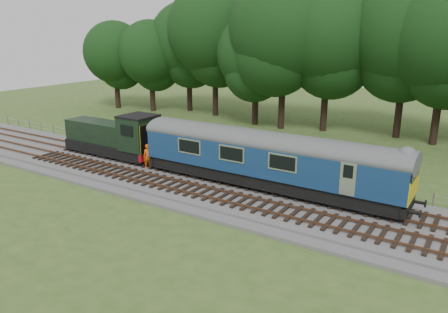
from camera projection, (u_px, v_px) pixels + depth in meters
The scene contains 9 objects.
ground at pixel (226, 193), 29.08m from camera, with size 120.00×120.00×0.00m, color #39551F.
ballast at pixel (226, 190), 29.03m from camera, with size 70.00×7.00×0.35m, color #4C4C4F.
track_north at pixel (237, 181), 30.10m from camera, with size 67.20×2.40×0.21m.
track_south at pixel (213, 194), 27.67m from camera, with size 67.20×2.40×0.21m.
fence at pixel (258, 174), 32.72m from camera, with size 64.00×0.12×1.00m, color #6B6054, non-canonical shape.
tree_line at pixel (336, 131), 46.87m from camera, with size 70.00×8.00×18.00m, color black, non-canonical shape.
dmu_railcar at pixel (267, 155), 28.33m from camera, with size 18.05×2.86×3.88m.
shunter_loco at pixel (115, 137), 35.72m from camera, with size 8.91×2.60×3.38m.
worker at pixel (148, 156), 32.78m from camera, with size 0.68×0.45×1.87m, color #E7540C.
Camera 1 is at (14.57, -23.02, 10.46)m, focal length 35.00 mm.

